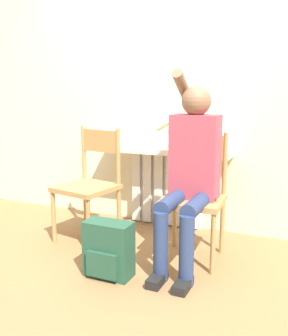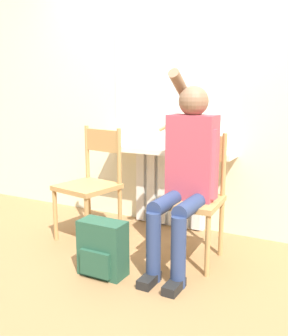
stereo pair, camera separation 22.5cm
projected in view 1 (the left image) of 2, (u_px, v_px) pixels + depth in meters
ground_plane at (106, 275)px, 2.73m from camera, size 12.00×12.00×0.00m
wall_with_window at (170, 80)px, 3.56m from camera, size 7.00×0.06×2.70m
radiator at (166, 189)px, 3.69m from camera, size 0.69×0.08×0.70m
windowsill at (163, 150)px, 3.53m from camera, size 1.25×0.28×0.05m
window_glass at (168, 85)px, 3.54m from camera, size 1.20×0.01×1.10m
chair_left at (89, 183)px, 3.30m from camera, size 0.51×0.51×0.95m
chair_right at (194, 195)px, 2.94m from camera, size 0.46×0.46×0.95m
person at (191, 167)px, 2.79m from camera, size 0.36×0.98×1.41m
cat at (185, 131)px, 3.38m from camera, size 0.46×0.14×0.26m
backpack at (108, 250)px, 2.68m from camera, size 0.33×0.20×0.39m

